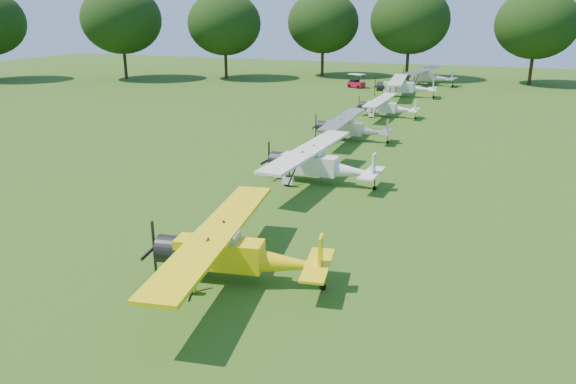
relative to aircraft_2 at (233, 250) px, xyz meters
The scene contains 9 objects.
ground 9.32m from the aircraft_2, 100.12° to the left, with size 160.00×160.00×0.00m, color #1E4B12.
tree_belt 11.63m from the aircraft_2, 78.11° to the left, with size 137.36×130.27×14.52m.
aircraft_2 is the anchor object (origin of this frame).
aircraft_3 12.94m from the aircraft_2, 93.14° to the left, with size 6.92×11.02×2.17m.
aircraft_4 24.41m from the aircraft_2, 93.98° to the left, with size 5.99×9.50×1.88m.
aircraft_5 35.19m from the aircraft_2, 91.56° to the left, with size 5.70×9.07×1.79m.
aircraft_6 48.30m from the aircraft_2, 91.74° to the left, with size 7.01×11.18×2.20m.
aircraft_7 59.79m from the aircraft_2, 90.19° to the left, with size 7.10×11.24×2.21m.
golf_cart 54.78m from the aircraft_2, 98.78° to the left, with size 2.32×1.87×1.74m.
Camera 1 is at (10.06, -26.17, 9.74)m, focal length 35.00 mm.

